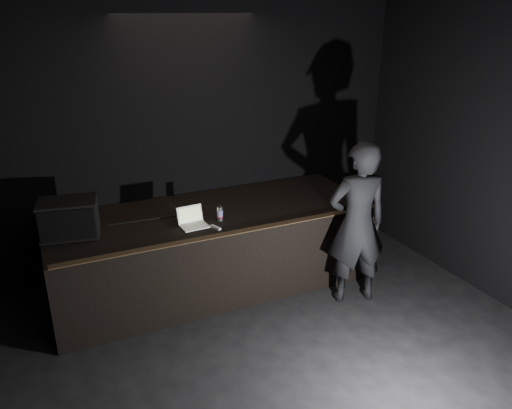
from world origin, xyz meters
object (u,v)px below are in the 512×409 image
(stage_riser, at_px, (214,247))
(beer_can, at_px, (220,214))
(stage_monitor, at_px, (69,218))
(person, at_px, (357,224))
(laptop, at_px, (192,221))

(stage_riser, distance_m, beer_can, 0.66)
(stage_riser, xyz_separation_m, stage_monitor, (-1.67, -0.00, 0.70))
(stage_monitor, relative_size, person, 0.34)
(stage_monitor, height_order, person, person)
(laptop, relative_size, beer_can, 1.86)
(stage_monitor, distance_m, person, 3.27)
(person, bearing_deg, beer_can, -16.23)
(beer_can, xyz_separation_m, person, (1.43, -0.76, -0.09))
(stage_monitor, height_order, laptop, stage_monitor)
(laptop, bearing_deg, stage_riser, 36.41)
(beer_can, relative_size, person, 0.09)
(stage_riser, relative_size, stage_monitor, 5.88)
(stage_riser, bearing_deg, person, -37.22)
(stage_riser, xyz_separation_m, laptop, (-0.36, -0.31, 0.55))
(laptop, distance_m, person, 1.93)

